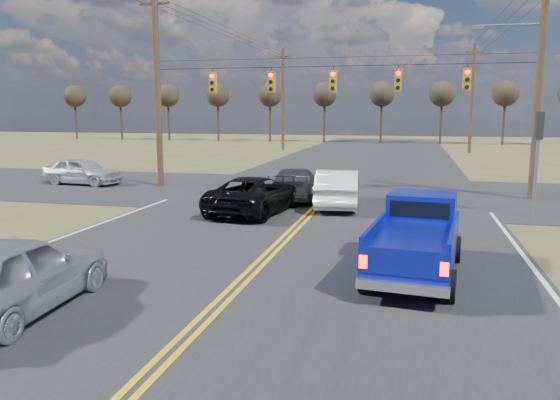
% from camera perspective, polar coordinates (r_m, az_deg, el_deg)
% --- Properties ---
extents(ground, '(160.00, 160.00, 0.00)m').
position_cam_1_polar(ground, '(9.73, -10.44, -14.71)').
color(ground, brown).
rests_on(ground, ground).
extents(road_main, '(14.00, 120.00, 0.02)m').
position_cam_1_polar(road_main, '(18.89, 1.92, -2.72)').
color(road_main, '#28282B').
rests_on(road_main, ground).
extents(road_cross, '(120.00, 12.00, 0.02)m').
position_cam_1_polar(road_cross, '(26.65, 5.39, 0.78)').
color(road_cross, '#28282B').
rests_on(road_cross, ground).
extents(signal_gantry, '(19.60, 4.83, 10.00)m').
position_cam_1_polar(signal_gantry, '(26.10, 6.61, 11.74)').
color(signal_gantry, '#473323').
rests_on(signal_gantry, ground).
extents(utility_poles, '(19.60, 58.32, 10.00)m').
position_cam_1_polar(utility_poles, '(25.40, 5.25, 12.19)').
color(utility_poles, '#473323').
rests_on(utility_poles, ground).
extents(treeline, '(87.00, 117.80, 7.40)m').
position_cam_1_polar(treeline, '(35.30, 7.66, 12.11)').
color(treeline, '#33261C').
rests_on(treeline, ground).
extents(pickup_truck, '(2.40, 5.11, 1.86)m').
position_cam_1_polar(pickup_truck, '(13.55, 14.10, -3.92)').
color(pickup_truck, black).
rests_on(pickup_truck, ground).
extents(silver_suv, '(2.13, 4.79, 1.60)m').
position_cam_1_polar(silver_suv, '(11.87, -26.17, -6.98)').
color(silver_suv, '#A0A3A7').
rests_on(silver_suv, ground).
extents(black_suv, '(3.07, 5.44, 1.43)m').
position_cam_1_polar(black_suv, '(21.16, -2.60, 0.56)').
color(black_suv, black).
rests_on(black_suv, ground).
extents(white_car_queue, '(2.12, 4.88, 1.56)m').
position_cam_1_polar(white_car_queue, '(22.56, 6.00, 1.22)').
color(white_car_queue, white).
rests_on(white_car_queue, ground).
extents(dgrey_car_queue, '(2.35, 5.02, 1.42)m').
position_cam_1_polar(dgrey_car_queue, '(24.33, 1.64, 1.69)').
color(dgrey_car_queue, '#343439').
rests_on(dgrey_car_queue, ground).
extents(cross_car_west, '(2.15, 4.45, 1.46)m').
position_cam_1_polar(cross_car_west, '(31.14, -19.98, 2.85)').
color(cross_car_west, '#B9B9B9').
rests_on(cross_car_west, ground).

